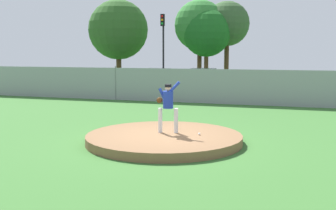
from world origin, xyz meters
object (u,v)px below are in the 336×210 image
baseball (199,134)px  parked_car_teal (202,82)px  pitcher_youth (168,103)px  traffic_cone_orange (287,90)px  parked_car_navy (153,82)px  traffic_light_near (163,39)px

baseball → parked_car_teal: 14.81m
pitcher_youth → traffic_cone_orange: bearing=79.3°
baseball → parked_car_navy: 15.46m
baseball → traffic_cone_orange: 16.79m
pitcher_youth → traffic_cone_orange: pitcher_youth is taller
baseball → parked_car_navy: bearing=115.1°
parked_car_navy → traffic_cone_orange: 9.06m
pitcher_youth → baseball: pitcher_youth is taller
pitcher_youth → traffic_cone_orange: size_ratio=2.99×
parked_car_teal → parked_car_navy: bearing=-172.4°
parked_car_teal → pitcher_youth: bearing=-81.3°
parked_car_teal → traffic_light_near: size_ratio=0.72×
parked_car_teal → traffic_light_near: traffic_light_near is taller
baseball → parked_car_teal: parked_car_teal is taller
traffic_light_near → traffic_cone_orange: bearing=-9.5°
parked_car_teal → parked_car_navy: size_ratio=0.88×
traffic_cone_orange → traffic_light_near: bearing=170.5°
pitcher_youth → traffic_light_near: size_ratio=0.29×
pitcher_youth → parked_car_navy: size_ratio=0.35×
baseball → parked_car_teal: bearing=102.7°
parked_car_navy → traffic_light_near: 5.23m
traffic_cone_orange → traffic_light_near: (-9.34, 1.56, 3.56)m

